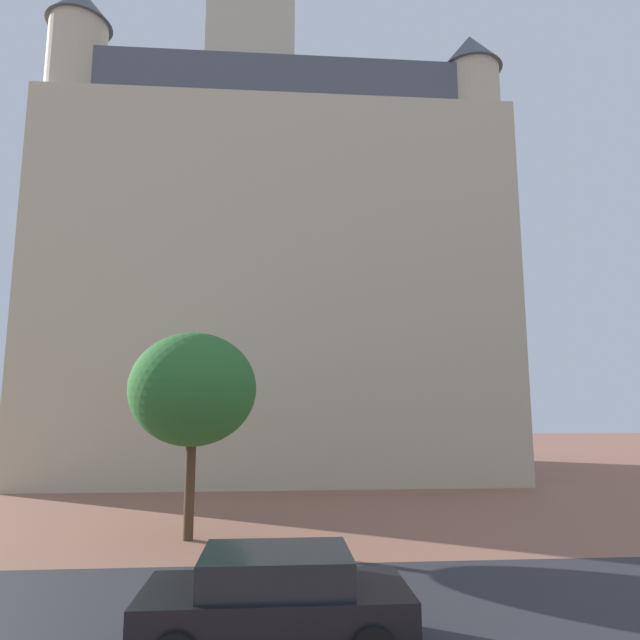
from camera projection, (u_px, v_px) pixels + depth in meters
name	position (u px, v px, depth m)	size (l,w,h in m)	color
ground_plane	(325.00, 569.00, 12.34)	(120.00, 120.00, 0.00)	#93604C
street_asphalt_strip	(339.00, 614.00, 9.65)	(120.00, 6.20, 0.00)	#2D2D33
landmark_building	(274.00, 271.00, 32.55)	(23.38, 15.22, 39.36)	beige
car_black	(276.00, 601.00, 8.33)	(4.01, 2.07, 1.41)	black
tree_curb_far	(193.00, 389.00, 15.58)	(3.55, 3.55, 5.67)	#4C3823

